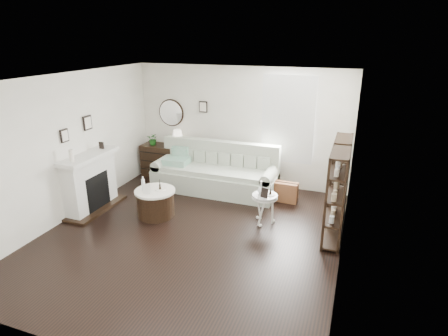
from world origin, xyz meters
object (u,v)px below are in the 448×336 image
at_px(sofa, 216,175).
at_px(pedestal_table, 265,197).
at_px(dresser, 166,161).
at_px(drum_table, 156,203).

height_order(sofa, pedestal_table, sofa).
xyz_separation_m(sofa, pedestal_table, (1.43, -1.19, 0.17)).
relative_size(sofa, dresser, 2.33).
relative_size(dresser, pedestal_table, 2.06).
height_order(sofa, dresser, sofa).
xyz_separation_m(sofa, dresser, (-1.47, 0.38, 0.04)).
bearing_deg(drum_table, dresser, 112.92).
bearing_deg(dresser, sofa, -14.69).
bearing_deg(pedestal_table, dresser, 151.43).
bearing_deg(dresser, pedestal_table, -28.57).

